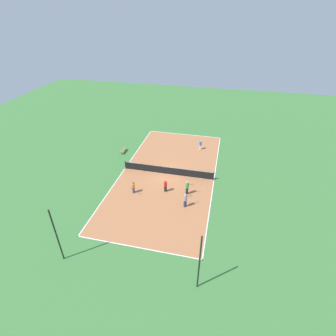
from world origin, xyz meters
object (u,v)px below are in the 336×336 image
object	(u,v)px
tennis_ball_right_alley	(216,149)
tennis_ball_left_sideline	(155,169)
player_coach_red	(165,185)
fence_post_back_right	(57,236)
tennis_net	(168,170)
player_center_orange	(133,187)
fence_post_back_left	(199,263)
player_baseline_gray	(185,199)
bench	(123,150)
player_near_blue	(200,144)
player_far_green	(187,187)

from	to	relation	value
tennis_ball_right_alley	tennis_ball_left_sideline	distance (m)	10.18
player_coach_red	fence_post_back_right	xyz separation A→B (m)	(6.08, 10.81, 1.83)
tennis_ball_left_sideline	fence_post_back_right	distance (m)	15.61
tennis_net	player_center_orange	size ratio (longest dim) A/B	7.79
tennis_net	player_coach_red	bearing A→B (deg)	98.39
player_coach_red	player_center_orange	xyz separation A→B (m)	(3.39, 1.05, -0.01)
fence_post_back_right	player_coach_red	bearing A→B (deg)	-119.37
player_center_orange	fence_post_back_left	xyz separation A→B (m)	(-8.45, 9.76, 1.83)
tennis_ball_left_sideline	fence_post_back_left	xyz separation A→B (m)	(-7.48, 14.95, 2.61)
tennis_net	player_baseline_gray	distance (m)	6.36
bench	fence_post_back_left	xyz separation A→B (m)	(-13.00, 18.27, 2.28)
player_near_blue	fence_post_back_left	size ratio (longest dim) A/B	0.26
player_near_blue	tennis_ball_right_alley	distance (m)	2.40
player_near_blue	tennis_net	bearing A→B (deg)	-129.31
fence_post_back_right	fence_post_back_left	bearing A→B (deg)	180.00
tennis_ball_right_alley	fence_post_back_right	world-z (taller)	fence_post_back_right
bench	player_coach_red	world-z (taller)	player_coach_red
bench	tennis_ball_right_alley	world-z (taller)	bench
fence_post_back_left	fence_post_back_right	size ratio (longest dim) A/B	1.00
player_baseline_gray	fence_post_back_right	bearing A→B (deg)	-169.56
player_far_green	fence_post_back_left	bearing A→B (deg)	-88.73
player_coach_red	player_near_blue	bearing A→B (deg)	-89.91
player_coach_red	player_near_blue	xyz separation A→B (m)	(-2.55, -10.80, -0.04)
player_near_blue	fence_post_back_left	distance (m)	21.83
tennis_net	tennis_ball_right_alley	size ratio (longest dim) A/B	165.23
player_near_blue	fence_post_back_left	world-z (taller)	fence_post_back_left
tennis_ball_right_alley	bench	bearing A→B (deg)	17.07
bench	tennis_ball_left_sideline	bearing A→B (deg)	58.96
player_coach_red	fence_post_back_left	bearing A→B (deg)	128.45
fence_post_back_right	tennis_ball_left_sideline	bearing A→B (deg)	-103.75
player_baseline_gray	fence_post_back_left	bearing A→B (deg)	-109.05
tennis_net	tennis_ball_right_alley	distance (m)	9.50
tennis_net	player_coach_red	distance (m)	3.52
player_center_orange	fence_post_back_left	world-z (taller)	fence_post_back_left
tennis_ball_right_alley	fence_post_back_left	size ratio (longest dim) A/B	0.01
tennis_net	bench	bearing A→B (deg)	-28.27
player_center_orange	tennis_ball_right_alley	world-z (taller)	player_center_orange
player_coach_red	player_center_orange	world-z (taller)	player_coach_red
fence_post_back_left	fence_post_back_right	xyz separation A→B (m)	(11.14, 0.00, 0.00)
tennis_net	player_baseline_gray	size ratio (longest dim) A/B	6.80
bench	player_coach_red	distance (m)	10.90
player_coach_red	fence_post_back_right	size ratio (longest dim) A/B	0.27
tennis_net	player_near_blue	size ratio (longest dim) A/B	8.01
fence_post_back_left	tennis_ball_left_sideline	bearing A→B (deg)	-63.42
fence_post_back_right	player_far_green	bearing A→B (deg)	-128.03
player_coach_red	tennis_ball_right_alley	bearing A→B (deg)	-99.35
player_center_orange	tennis_ball_left_sideline	distance (m)	5.34
player_far_green	tennis_ball_right_alley	size ratio (longest dim) A/B	24.85
player_coach_red	fence_post_back_left	world-z (taller)	fence_post_back_left
bench	player_near_blue	xyz separation A→B (m)	(-10.48, -3.34, 0.42)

